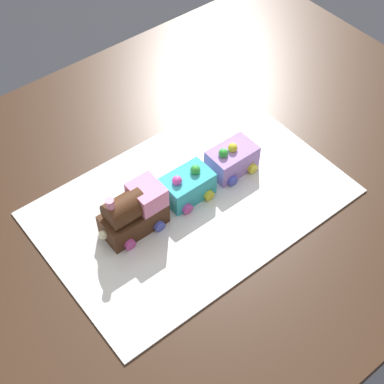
% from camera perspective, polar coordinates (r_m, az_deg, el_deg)
% --- Properties ---
extents(ground_plane, '(8.00, 8.00, 0.00)m').
position_cam_1_polar(ground_plane, '(1.82, -0.21, -14.67)').
color(ground_plane, '#2D3038').
extents(dining_table, '(1.40, 1.00, 0.74)m').
position_cam_1_polar(dining_table, '(1.28, -0.29, -2.46)').
color(dining_table, '#382316').
rests_on(dining_table, ground).
extents(cake_board, '(0.60, 0.40, 0.00)m').
position_cam_1_polar(cake_board, '(1.16, 0.00, -1.01)').
color(cake_board, silver).
rests_on(cake_board, dining_table).
extents(cake_locomotive, '(0.14, 0.08, 0.12)m').
position_cam_1_polar(cake_locomotive, '(1.09, -5.82, -1.96)').
color(cake_locomotive, '#472816').
rests_on(cake_locomotive, cake_board).
extents(cake_car_caboose_turquoise, '(0.10, 0.08, 0.07)m').
position_cam_1_polar(cake_car_caboose_turquoise, '(1.15, -0.47, 0.63)').
color(cake_car_caboose_turquoise, '#38B7C6').
rests_on(cake_car_caboose_turquoise, cake_board).
extents(cake_car_gondola_lavender, '(0.10, 0.08, 0.07)m').
position_cam_1_polar(cake_car_gondola_lavender, '(1.20, 3.95, 3.28)').
color(cake_car_gondola_lavender, '#AD84E0').
rests_on(cake_car_gondola_lavender, cake_board).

